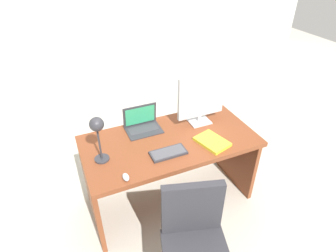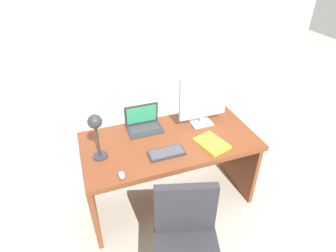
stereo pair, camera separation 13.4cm
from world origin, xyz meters
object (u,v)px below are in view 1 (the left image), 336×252
object	(u,v)px
desk	(168,155)
desk_lamp	(97,130)
book	(212,142)
keyboard	(168,153)
laptop	(142,122)
mouse	(126,177)
monitor	(201,97)

from	to	relation	value
desk	desk_lamp	distance (m)	0.81
book	keyboard	bearing A→B (deg)	177.47
desk	laptop	xyz separation A→B (m)	(-0.17, 0.23, 0.28)
laptop	keyboard	distance (m)	0.46
mouse	desk_lamp	distance (m)	0.41
book	monitor	bearing A→B (deg)	79.60
desk_lamp	laptop	bearing A→B (deg)	36.34
monitor	keyboard	xyz separation A→B (m)	(-0.47, -0.32, -0.26)
monitor	keyboard	bearing A→B (deg)	-145.95
laptop	book	xyz separation A→B (m)	(0.48, -0.47, -0.05)
desk_lamp	desk	bearing A→B (deg)	9.05
laptop	book	distance (m)	0.68
laptop	desk_lamp	world-z (taller)	desk_lamp
keyboard	laptop	bearing A→B (deg)	99.25
mouse	book	xyz separation A→B (m)	(0.82, 0.12, -0.00)
monitor	keyboard	world-z (taller)	monitor
desk_lamp	book	distance (m)	0.99
monitor	mouse	bearing A→B (deg)	-152.33
monitor	keyboard	size ratio (longest dim) A/B	1.63
monitor	laptop	distance (m)	0.60
monitor	book	bearing A→B (deg)	-100.40
mouse	desk_lamp	xyz separation A→B (m)	(-0.11, 0.27, 0.29)
monitor	laptop	bearing A→B (deg)	166.07
desk_lamp	book	bearing A→B (deg)	-8.72
desk	keyboard	distance (m)	0.33
mouse	book	size ratio (longest dim) A/B	0.26
laptop	book	size ratio (longest dim) A/B	0.99
keyboard	desk_lamp	world-z (taller)	desk_lamp
desk	keyboard	world-z (taller)	keyboard
desk_lamp	monitor	bearing A→B (deg)	11.05
keyboard	book	world-z (taller)	book
keyboard	desk	bearing A→B (deg)	67.54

